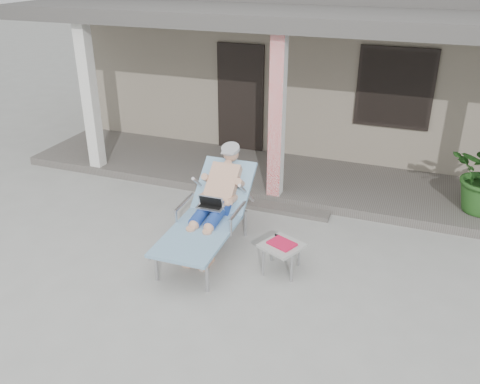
% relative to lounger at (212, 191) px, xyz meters
% --- Properties ---
extents(ground, '(60.00, 60.00, 0.00)m').
position_rel_lounger_xyz_m(ground, '(0.41, -0.48, -0.85)').
color(ground, '#9E9E99').
rests_on(ground, ground).
extents(house, '(10.40, 5.40, 3.30)m').
position_rel_lounger_xyz_m(house, '(0.41, 6.01, 0.82)').
color(house, gray).
rests_on(house, ground).
extents(porch_deck, '(10.00, 2.00, 0.15)m').
position_rel_lounger_xyz_m(porch_deck, '(0.41, 2.52, -0.77)').
color(porch_deck, '#605B56').
rests_on(porch_deck, ground).
extents(porch_overhang, '(10.00, 2.30, 2.85)m').
position_rel_lounger_xyz_m(porch_overhang, '(0.41, 2.46, 1.94)').
color(porch_overhang, silver).
rests_on(porch_overhang, porch_deck).
extents(porch_step, '(2.00, 0.30, 0.07)m').
position_rel_lounger_xyz_m(porch_step, '(0.41, 1.37, -0.81)').
color(porch_step, '#605B56').
rests_on(porch_step, ground).
extents(lounger, '(0.84, 2.14, 1.38)m').
position_rel_lounger_xyz_m(lounger, '(0.00, 0.00, 0.00)').
color(lounger, '#B7B7BC').
rests_on(lounger, ground).
extents(side_table, '(0.62, 0.62, 0.43)m').
position_rel_lounger_xyz_m(side_table, '(1.10, -0.28, -0.49)').
color(side_table, '#A4A5A0').
rests_on(side_table, ground).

